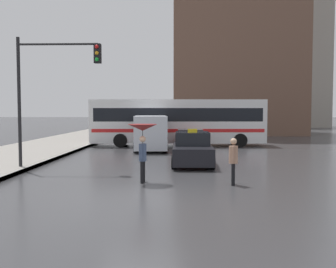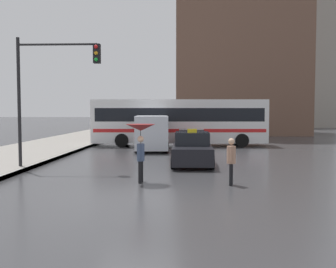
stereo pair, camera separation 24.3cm
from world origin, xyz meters
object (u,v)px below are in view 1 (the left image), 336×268
object	(u,v)px
pedestrian_with_umbrella	(143,135)
traffic_light	(52,78)
taxi	(192,150)
sedan_red	(190,141)
pedestrian_man	(233,158)
city_bus	(178,120)
ambulance_van	(151,131)

from	to	relation	value
pedestrian_with_umbrella	traffic_light	world-z (taller)	traffic_light
taxi	sedan_red	xyz separation A→B (m)	(0.06, 6.67, -0.07)
pedestrian_man	taxi	bearing A→B (deg)	-157.10
taxi	pedestrian_man	bearing A→B (deg)	103.84
pedestrian_man	sedan_red	bearing A→B (deg)	-165.12
taxi	pedestrian_with_umbrella	world-z (taller)	pedestrian_with_umbrella
city_bus	ambulance_van	bearing A→B (deg)	-34.08
ambulance_van	pedestrian_with_umbrella	size ratio (longest dim) A/B	2.78
taxi	sedan_red	size ratio (longest dim) A/B	0.95
taxi	ambulance_van	xyz separation A→B (m)	(-2.55, 7.24, 0.54)
sedan_red	pedestrian_man	world-z (taller)	pedestrian_man
pedestrian_man	traffic_light	distance (m)	8.39
sedan_red	city_bus	world-z (taller)	city_bus
taxi	pedestrian_with_umbrella	xyz separation A→B (m)	(-1.89, -4.78, 1.00)
taxi	city_bus	bearing A→B (deg)	-85.53
ambulance_van	city_bus	bearing A→B (deg)	-125.90
ambulance_van	pedestrian_man	size ratio (longest dim) A/B	3.57
ambulance_van	city_bus	distance (m)	3.42
ambulance_van	sedan_red	bearing A→B (deg)	163.35
sedan_red	ambulance_van	bearing A→B (deg)	-12.22
ambulance_van	city_bus	xyz separation A→B (m)	(1.76, 2.87, 0.62)
pedestrian_with_umbrella	taxi	bearing A→B (deg)	-13.37
sedan_red	city_bus	distance (m)	3.74
sedan_red	pedestrian_with_umbrella	bearing A→B (deg)	80.35
city_bus	traffic_light	bearing A→B (deg)	-25.71
sedan_red	traffic_light	xyz separation A→B (m)	(-6.04, -8.75, 3.29)
sedan_red	traffic_light	size ratio (longest dim) A/B	0.79
sedan_red	city_bus	bearing A→B (deg)	-76.13
pedestrian_with_umbrella	traffic_light	xyz separation A→B (m)	(-4.10, 2.70, 2.23)
pedestrian_with_umbrella	traffic_light	size ratio (longest dim) A/B	0.37
ambulance_van	pedestrian_man	bearing A→B (deg)	102.70
sedan_red	pedestrian_man	xyz separation A→B (m)	(1.20, -11.77, 0.32)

